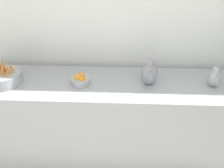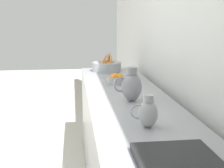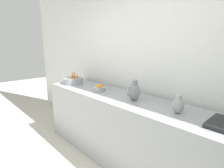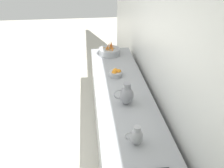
# 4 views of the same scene
# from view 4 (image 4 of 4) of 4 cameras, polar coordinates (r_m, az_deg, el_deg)

# --- Properties ---
(ground_plane) EXTENTS (14.56, 14.56, 0.00)m
(ground_plane) POSITION_cam_4_polar(r_m,az_deg,el_deg) (3.32, -25.82, -17.94)
(ground_plane) COLOR beige
(tile_wall_left) EXTENTS (0.10, 7.71, 3.00)m
(tile_wall_left) POSITION_cam_4_polar(r_m,az_deg,el_deg) (1.93, 18.91, 3.37)
(tile_wall_left) COLOR white
(tile_wall_left) RESTS_ON ground_plane
(prep_counter) EXTENTS (0.64, 2.95, 0.94)m
(prep_counter) POSITION_cam_4_polar(r_m,az_deg,el_deg) (2.79, 2.86, -11.22)
(prep_counter) COLOR #9EA0A5
(prep_counter) RESTS_ON ground_plane
(vegetable_colander) EXTENTS (0.33, 0.33, 0.24)m
(vegetable_colander) POSITION_cam_4_polar(r_m,az_deg,el_deg) (3.51, -0.70, 8.48)
(vegetable_colander) COLOR #9EA0A5
(vegetable_colander) RESTS_ON prep_counter
(orange_bowl) EXTENTS (0.18, 0.18, 0.10)m
(orange_bowl) POSITION_cam_4_polar(r_m,az_deg,el_deg) (2.88, 1.01, 2.85)
(orange_bowl) COLOR #9EA0A5
(orange_bowl) RESTS_ON prep_counter
(metal_pitcher_tall) EXTENTS (0.21, 0.15, 0.25)m
(metal_pitcher_tall) POSITION_cam_4_polar(r_m,az_deg,el_deg) (2.32, 3.76, -2.81)
(metal_pitcher_tall) COLOR gray
(metal_pitcher_tall) RESTS_ON prep_counter
(metal_pitcher_short) EXTENTS (0.16, 0.11, 0.19)m
(metal_pitcher_short) POSITION_cam_4_polar(r_m,az_deg,el_deg) (1.89, 6.34, -13.31)
(metal_pitcher_short) COLOR #A3A3A8
(metal_pitcher_short) RESTS_ON prep_counter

